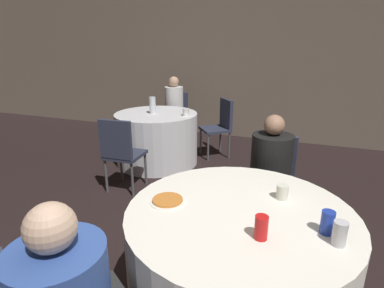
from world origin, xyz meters
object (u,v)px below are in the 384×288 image
at_px(table_near, 237,264).
at_px(pizza_plate_near, 168,200).
at_px(table_far, 157,138).
at_px(chair_near_north, 272,175).
at_px(chair_far_north, 176,113).
at_px(soda_can_silver, 340,233).
at_px(soda_can_red, 261,227).
at_px(person_white_shirt, 173,112).
at_px(person_black_shirt, 268,178).
at_px(chair_far_northeast, 221,122).
at_px(soda_can_blue, 327,222).
at_px(bottle_far, 152,105).
at_px(chair_far_south, 120,149).

xyz_separation_m(table_near, pizza_plate_near, (-0.43, -0.05, 0.38)).
bearing_deg(pizza_plate_near, table_far, 118.62).
distance_m(chair_near_north, chair_far_north, 2.83).
bearing_deg(soda_can_silver, soda_can_red, -167.31).
height_order(chair_near_north, person_white_shirt, person_white_shirt).
relative_size(person_black_shirt, person_white_shirt, 0.94).
distance_m(chair_near_north, chair_far_northeast, 2.00).
bearing_deg(table_near, table_far, 127.04).
xyz_separation_m(table_far, chair_far_north, (-0.13, 0.99, 0.16)).
xyz_separation_m(chair_far_north, soda_can_silver, (2.29, -3.34, 0.27)).
distance_m(table_near, chair_far_northeast, 2.96).
bearing_deg(person_black_shirt, soda_can_silver, 116.51).
height_order(soda_can_red, soda_can_blue, same).
relative_size(chair_far_north, soda_can_silver, 7.25).
bearing_deg(chair_near_north, chair_far_north, -44.63).
xyz_separation_m(chair_far_north, soda_can_blue, (2.24, -3.26, 0.27)).
xyz_separation_m(table_far, chair_near_north, (1.74, -1.14, 0.16)).
xyz_separation_m(table_far, chair_far_northeast, (0.78, 0.62, 0.16)).
relative_size(table_far, bottle_far, 4.98).
bearing_deg(person_white_shirt, table_far, 90.00).
bearing_deg(chair_far_south, person_white_shirt, 91.97).
relative_size(table_near, chair_far_south, 1.49).
bearing_deg(table_near, chair_far_northeast, 107.31).
bearing_deg(chair_far_north, person_black_shirt, 121.78).
distance_m(table_far, bottle_far, 0.49).
height_order(pizza_plate_near, soda_can_silver, soda_can_silver).
relative_size(soda_can_silver, soda_can_blue, 1.00).
height_order(chair_near_north, chair_far_south, same).
height_order(chair_near_north, chair_far_north, same).
relative_size(chair_far_south, bottle_far, 3.77).
xyz_separation_m(person_black_shirt, pizza_plate_near, (-0.50, -0.96, 0.18)).
bearing_deg(chair_far_south, bottle_far, 92.00).
distance_m(person_black_shirt, soda_can_blue, 1.07).
bearing_deg(soda_can_red, table_far, 126.70).
height_order(person_white_shirt, pizza_plate_near, person_white_shirt).
relative_size(chair_far_northeast, soda_can_silver, 7.25).
distance_m(soda_can_red, soda_can_blue, 0.34).
bearing_deg(soda_can_red, bottle_far, 127.56).
bearing_deg(person_white_shirt, chair_near_north, 125.99).
xyz_separation_m(person_white_shirt, bottle_far, (0.07, -0.86, 0.28)).
distance_m(pizza_plate_near, soda_can_blue, 0.88).
relative_size(chair_far_south, soda_can_red, 7.25).
height_order(person_black_shirt, soda_can_blue, person_black_shirt).
distance_m(person_black_shirt, bottle_far, 2.19).
relative_size(table_far, pizza_plate_near, 5.38).
height_order(table_far, chair_far_north, chair_far_north).
bearing_deg(pizza_plate_near, chair_far_north, 112.69).
distance_m(person_white_shirt, soda_can_silver, 3.91).
distance_m(person_white_shirt, bottle_far, 0.90).
bearing_deg(table_near, soda_can_blue, -8.43).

